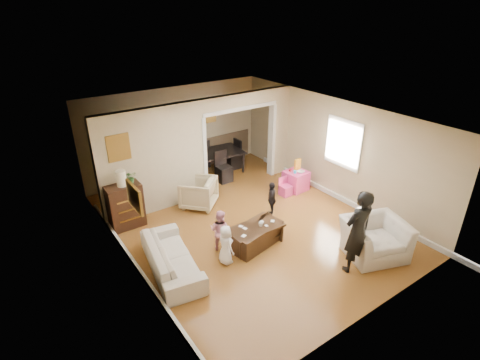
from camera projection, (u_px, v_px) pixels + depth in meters
floor at (245, 223)px, 8.85m from camera, size 7.00×7.00×0.00m
partition_left at (154, 161)px, 8.90m from camera, size 2.75×0.18×2.60m
partition_right at (278, 132)px, 10.89m from camera, size 0.55×0.18×2.60m
partition_header at (239, 100)px, 9.69m from camera, size 2.22×0.18×0.35m
window_pane at (344, 143)px, 9.29m from camera, size 0.03×0.95×1.10m
framed_art_partition at (118, 148)px, 8.17m from camera, size 0.45×0.03×0.55m
framed_art_sofa_wall at (134, 197)px, 6.23m from camera, size 0.03×0.55×0.40m
framed_art_alcove at (208, 113)px, 11.21m from camera, size 0.45×0.03×0.55m
sofa at (172, 257)px, 7.20m from camera, size 1.10×2.10×0.58m
armchair_back at (198, 193)px, 9.42m from camera, size 1.15×1.16×0.75m
armchair_front at (375, 239)px, 7.61m from camera, size 1.45×1.36×0.76m
dresser at (126, 206)px, 8.51m from camera, size 0.76×0.43×1.05m
table_lamp at (121, 178)px, 8.20m from camera, size 0.22×0.22×0.36m
potted_plant at (130, 177)px, 8.32m from camera, size 0.27×0.23×0.30m
coffee_table at (255, 235)px, 7.98m from camera, size 1.29×0.82×0.45m
coffee_cup at (261, 224)px, 7.88m from camera, size 0.12×0.12×0.09m
play_table at (296, 181)px, 10.30m from camera, size 0.61×0.61×0.54m
cereal_box at (298, 164)px, 10.25m from camera, size 0.21×0.09×0.30m
cyan_cup at (295, 172)px, 10.07m from camera, size 0.08×0.08×0.08m
toy_block at (290, 170)px, 10.19m from camera, size 0.10×0.09×0.05m
play_bowl at (301, 172)px, 10.10m from camera, size 0.21×0.21×0.05m
dining_table at (212, 163)px, 11.23m from camera, size 1.98×1.24×0.66m
adult_person at (358, 232)px, 6.98m from camera, size 0.66×0.46×1.71m
child_kneel_a at (226, 245)px, 7.35m from camera, size 0.28×0.42×0.84m
child_kneel_b at (220, 230)px, 7.74m from camera, size 0.53×0.56×0.92m
child_toddler at (272, 199)px, 8.98m from camera, size 0.50×0.54×0.89m
craft_papers at (255, 227)px, 7.88m from camera, size 0.96×0.43×0.00m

